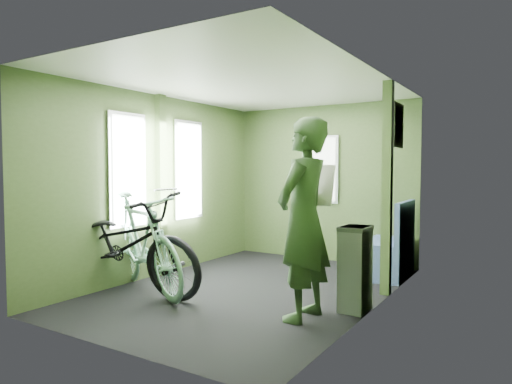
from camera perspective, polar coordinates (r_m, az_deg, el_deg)
room at (r=5.15m, az=-0.71°, el=3.71°), size 4.00×4.02×2.31m
bicycle_black at (r=5.32m, az=-16.11°, el=-12.07°), size 2.10×0.94×1.19m
bicycle_mint at (r=5.31m, az=-13.92°, el=-12.07°), size 1.98×1.35×1.18m
passenger at (r=4.14m, az=5.97°, el=-3.34°), size 0.46×0.70×1.83m
waste_box at (r=4.54m, az=12.29°, el=-9.33°), size 0.24×0.34×0.82m
bench_seat at (r=6.07m, az=16.26°, el=-7.45°), size 0.54×0.93×0.96m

